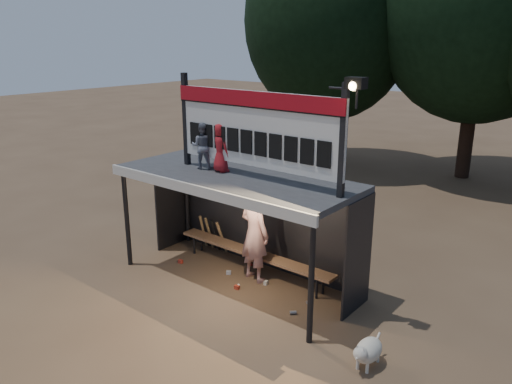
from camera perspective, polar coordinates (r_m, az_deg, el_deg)
ground at (r=10.66m, az=-2.22°, el=-10.11°), size 80.00×80.00×0.00m
player at (r=10.32m, az=-0.17°, el=-4.78°), size 0.81×0.60×2.05m
child_a at (r=10.22m, az=-6.13°, el=5.26°), size 0.58×0.54×0.95m
child_b at (r=9.95m, az=-4.03°, el=5.08°), size 0.55×0.45×0.97m
dugout_shelter at (r=10.13m, az=-1.44°, el=-0.28°), size 5.10×2.08×2.32m
scoreboard_assembly at (r=9.25m, az=0.13°, el=7.47°), size 4.10×0.27×1.99m
bench at (r=10.85m, az=-0.33°, el=-7.05°), size 4.00×0.35×0.48m
tree_left at (r=19.97m, az=8.43°, el=18.76°), size 6.46×6.46×9.27m
dog at (r=8.23m, az=12.63°, el=-17.30°), size 0.36×0.81×0.49m
bats at (r=11.95m, az=-5.01°, el=-4.80°), size 0.68×0.35×0.84m
litter at (r=10.52m, az=-0.98°, el=-10.27°), size 3.37×1.24×0.08m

